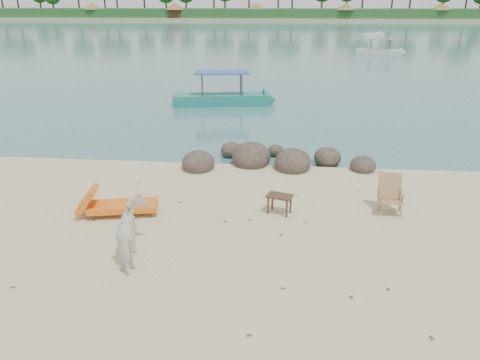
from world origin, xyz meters
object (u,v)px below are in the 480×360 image
at_px(cow, 134,234).
at_px(side_table, 279,205).
at_px(boat_near, 222,77).
at_px(deck_chair, 391,197).
at_px(boulders, 268,160).
at_px(lounge_chair, 123,203).

height_order(cow, side_table, cow).
bearing_deg(boat_near, side_table, -85.91).
height_order(side_table, deck_chair, deck_chair).
xyz_separation_m(cow, side_table, (3.03, 2.61, -0.38)).
bearing_deg(deck_chair, cow, -149.42).
relative_size(boulders, side_table, 10.04).
distance_m(side_table, boat_near, 14.19).
bearing_deg(cow, boulders, -129.00).
xyz_separation_m(lounge_chair, boat_near, (0.69, 14.17, 1.09)).
bearing_deg(deck_chair, side_table, -170.24).
height_order(boulders, cow, cow).
xyz_separation_m(deck_chair, boat_near, (-6.20, 13.48, 0.92)).
distance_m(lounge_chair, boat_near, 14.23).
distance_m(cow, deck_chair, 6.56).
xyz_separation_m(boulders, lounge_chair, (-3.59, -4.28, 0.13)).
bearing_deg(boulders, side_table, -83.43).
relative_size(boulders, lounge_chair, 2.89).
relative_size(cow, side_table, 2.38).
bearing_deg(side_table, lounge_chair, -154.86).
xyz_separation_m(cow, deck_chair, (5.89, 2.87, -0.13)).
bearing_deg(boat_near, lounge_chair, -102.38).
bearing_deg(lounge_chair, deck_chair, -6.54).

